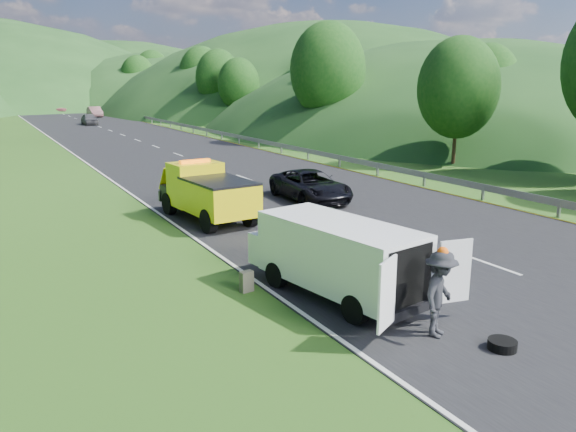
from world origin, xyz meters
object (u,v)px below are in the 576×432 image
tow_truck (207,192)px  suitcase (247,281)px  woman (293,282)px  spare_tire (502,350)px  passing_suv (310,201)px  child (330,273)px  worker (437,336)px  white_van (335,254)px

tow_truck → suitcase: 8.26m
tow_truck → woman: 8.08m
spare_tire → passing_suv: 15.40m
child → passing_suv: (4.79, 8.99, 0.00)m
tow_truck → worker: (0.57, -12.45, -1.14)m
tow_truck → spare_tire: tow_truck is taller
passing_suv → tow_truck: bearing=-164.8°
woman → child: bearing=-100.2°
woman → spare_tire: size_ratio=2.82×
spare_tire → woman: bearing=108.0°
suitcase → woman: bearing=0.1°
suitcase → white_van: bearing=-36.2°
suitcase → spare_tire: (3.25, -5.62, -0.28)m
tow_truck → child: tow_truck is taller
suitcase → spare_tire: bearing=-59.9°
child → passing_suv: 10.18m
white_van → worker: (0.66, -3.09, -1.14)m
spare_tire → white_van: bearing=107.9°
woman → child: 1.34m
worker → suitcase: 5.15m
woman → suitcase: size_ratio=2.97×
child → passing_suv: bearing=115.0°
child → tow_truck: bearing=148.9°
white_van → child: bearing=51.7°
tow_truck → white_van: bearing=-95.7°
tow_truck → suitcase: bearing=-109.0°
child → suitcase: 2.78m
tow_truck → woman: (-0.54, -7.98, -1.14)m
worker → white_van: bearing=71.5°
white_van → woman: (-0.46, 1.38, -1.14)m
tow_truck → white_van: tow_truck is taller
woman → spare_tire: (1.83, -5.62, 0.00)m
child → spare_tire: 5.82m
suitcase → passing_suv: 11.88m
woman → spare_tire: 5.91m
tow_truck → white_van: 9.36m
worker → child: bearing=56.8°
spare_tire → tow_truck: bearing=95.4°
woman → passing_suv: woman is taller
worker → spare_tire: 1.35m
suitcase → worker: bearing=-60.4°
white_van → spare_tire: (1.37, -4.24, -1.14)m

